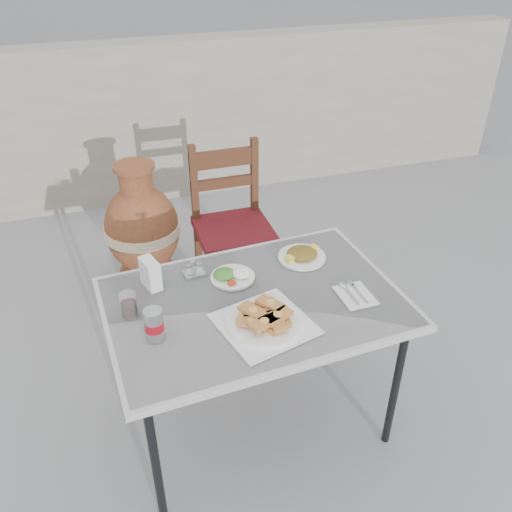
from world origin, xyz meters
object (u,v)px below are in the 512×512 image
object	(u,v)px
pide_plate	(265,318)
cola_glass	(129,306)
chair	(232,225)
terracotta_urn	(142,230)
salad_chopped_plate	(302,255)
soda_can	(154,324)
napkin_holder	(151,274)
condiment_caddy	(194,270)
salad_rice_plate	(232,275)
cafe_table	(254,310)

from	to	relation	value
pide_plate	cola_glass	xyz separation A→B (m)	(-0.47, 0.21, 0.01)
chair	terracotta_urn	world-z (taller)	chair
pide_plate	salad_chopped_plate	world-z (taller)	pide_plate
cola_glass	chair	size ratio (longest dim) A/B	0.10
soda_can	napkin_holder	bearing A→B (deg)	83.56
cola_glass	condiment_caddy	bearing A→B (deg)	32.77
salad_rice_plate	condiment_caddy	xyz separation A→B (m)	(-0.14, 0.08, 0.00)
cola_glass	cafe_table	bearing A→B (deg)	-6.91
pide_plate	terracotta_urn	distance (m)	1.50
napkin_holder	chair	distance (m)	0.97
napkin_holder	pide_plate	bearing A→B (deg)	-61.71
salad_rice_plate	napkin_holder	size ratio (longest dim) A/B	1.49
salad_rice_plate	chair	world-z (taller)	chair
cafe_table	pide_plate	bearing A→B (deg)	-93.42
pide_plate	terracotta_urn	bearing A→B (deg)	101.57
cafe_table	cola_glass	size ratio (longest dim) A/B	12.56
salad_chopped_plate	soda_can	bearing A→B (deg)	-155.25
cola_glass	napkin_holder	xyz separation A→B (m)	(0.11, 0.16, 0.02)
salad_chopped_plate	soda_can	size ratio (longest dim) A/B	1.71
soda_can	pide_plate	bearing A→B (deg)	-7.30
pide_plate	chair	size ratio (longest dim) A/B	0.42
soda_can	chair	size ratio (longest dim) A/B	0.13
salad_chopped_plate	napkin_holder	distance (m)	0.66
pide_plate	napkin_holder	world-z (taller)	napkin_holder
terracotta_urn	condiment_caddy	bearing A→B (deg)	-83.76
salad_chopped_plate	napkin_holder	bearing A→B (deg)	-179.65
condiment_caddy	pide_plate	bearing A→B (deg)	-65.60
napkin_holder	cafe_table	bearing A→B (deg)	-46.53
chair	terracotta_urn	distance (m)	0.58
condiment_caddy	cafe_table	bearing A→B (deg)	-52.36
pide_plate	chair	bearing A→B (deg)	80.61
condiment_caddy	chair	xyz separation A→B (m)	(0.36, 0.72, -0.24)
salad_chopped_plate	salad_rice_plate	bearing A→B (deg)	-171.09
cafe_table	condiment_caddy	size ratio (longest dim) A/B	12.51
cafe_table	condiment_caddy	world-z (taller)	condiment_caddy
cola_glass	terracotta_urn	xyz separation A→B (m)	(0.18, 1.22, -0.38)
salad_rice_plate	terracotta_urn	size ratio (longest dim) A/B	0.24
salad_rice_plate	terracotta_urn	world-z (taller)	terracotta_urn
soda_can	chair	bearing A→B (deg)	61.41
cafe_table	cola_glass	bearing A→B (deg)	173.09
pide_plate	condiment_caddy	xyz separation A→B (m)	(-0.18, 0.40, -0.01)
salad_rice_plate	cola_glass	world-z (taller)	cola_glass
cafe_table	terracotta_urn	bearing A→B (deg)	103.28
soda_can	terracotta_urn	xyz separation A→B (m)	(0.10, 1.38, -0.40)
chair	soda_can	bearing A→B (deg)	-118.28
cafe_table	terracotta_urn	distance (m)	1.34
salad_rice_plate	soda_can	xyz separation A→B (m)	(-0.36, -0.27, 0.04)
napkin_holder	terracotta_urn	distance (m)	1.14
salad_chopped_plate	condiment_caddy	size ratio (longest dim) A/B	2.19
soda_can	chair	distance (m)	1.25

